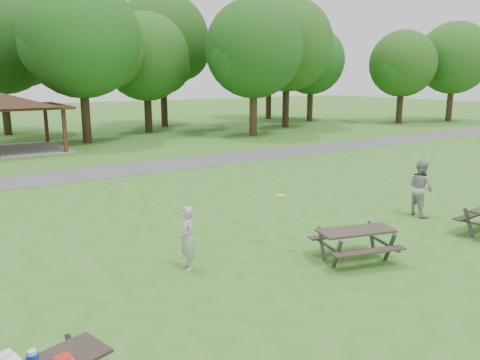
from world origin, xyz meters
name	(u,v)px	position (x,y,z in m)	size (l,w,h in m)	color
ground	(297,268)	(0.00, 0.00, 0.00)	(160.00, 160.00, 0.00)	#346F1F
asphalt_path	(110,171)	(0.00, 14.00, 0.01)	(120.00, 3.20, 0.02)	#4E4F51
tree_row_e	(82,42)	(2.10, 25.03, 6.78)	(8.40, 8.00, 11.02)	black
tree_row_f	(147,60)	(8.09, 28.53, 5.84)	(7.35, 7.00, 9.55)	black
tree_row_g	(254,52)	(14.09, 22.03, 6.33)	(7.77, 7.40, 10.25)	#332416
tree_row_h	(288,48)	(20.10, 25.53, 7.03)	(8.61, 8.20, 11.37)	black
tree_row_i	(312,63)	(26.08, 29.03, 5.91)	(7.14, 6.80, 9.52)	black
tree_row_j	(403,66)	(32.08, 22.53, 5.56)	(6.72, 6.40, 8.96)	black
tree_deep_b	(0,45)	(-1.90, 33.03, 6.89)	(8.40, 8.00, 11.13)	black
tree_deep_c	(163,43)	(11.10, 32.03, 7.44)	(8.82, 8.40, 11.90)	black
tree_deep_d	(270,53)	(24.10, 33.53, 7.03)	(8.40, 8.00, 11.27)	black
tree_flank_right	(454,60)	(38.09, 21.03, 6.15)	(7.56, 7.20, 9.97)	#311E16
picnic_table_middle	(356,237)	(1.55, -0.39, 0.60)	(2.21, 1.95, 0.82)	#2F2922
frisbee_in_flight	(281,195)	(0.52, 1.33, 1.44)	(0.30, 0.30, 0.02)	yellow
frisbee_thrower	(187,238)	(-2.19, 1.39, 0.77)	(0.56, 0.37, 1.54)	#B1B0B3
frisbee_catcher	(420,188)	(6.21, 1.20, 0.93)	(0.90, 0.70, 1.85)	#9D9D9F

